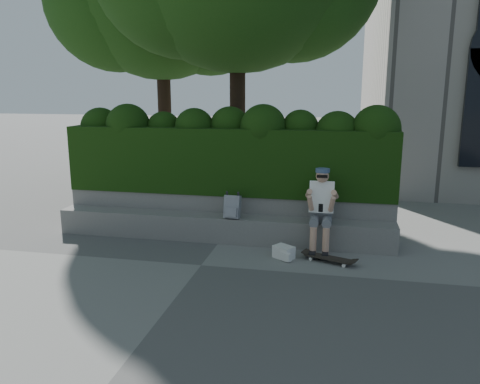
% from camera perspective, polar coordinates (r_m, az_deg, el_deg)
% --- Properties ---
extents(ground, '(80.00, 80.00, 0.00)m').
position_cam_1_polar(ground, '(7.25, -4.76, -8.89)').
color(ground, slate).
rests_on(ground, ground).
extents(bench_ledge, '(6.00, 0.45, 0.45)m').
position_cam_1_polar(bench_ledge, '(8.32, -2.36, -4.40)').
color(bench_ledge, gray).
rests_on(bench_ledge, ground).
extents(planter_wall, '(6.00, 0.50, 0.75)m').
position_cam_1_polar(planter_wall, '(8.72, -1.61, -2.58)').
color(planter_wall, gray).
rests_on(planter_wall, ground).
extents(hedge, '(6.00, 1.00, 1.20)m').
position_cam_1_polar(hedge, '(8.74, -1.31, 3.99)').
color(hedge, black).
rests_on(hedge, planter_wall).
extents(person, '(0.40, 0.76, 1.38)m').
position_cam_1_polar(person, '(7.77, 9.88, -1.75)').
color(person, slate).
rests_on(person, ground).
extents(skateboard, '(0.79, 0.45, 0.08)m').
position_cam_1_polar(skateboard, '(7.45, 10.80, -7.93)').
color(skateboard, black).
rests_on(skateboard, ground).
extents(backpack_plaid, '(0.28, 0.16, 0.40)m').
position_cam_1_polar(backpack_plaid, '(8.06, -0.95, -1.82)').
color(backpack_plaid, '#AEAFB3').
rests_on(backpack_plaid, bench_ledge).
extents(backpack_ground, '(0.38, 0.36, 0.20)m').
position_cam_1_polar(backpack_ground, '(7.52, 5.35, -7.30)').
color(backpack_ground, white).
rests_on(backpack_ground, ground).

